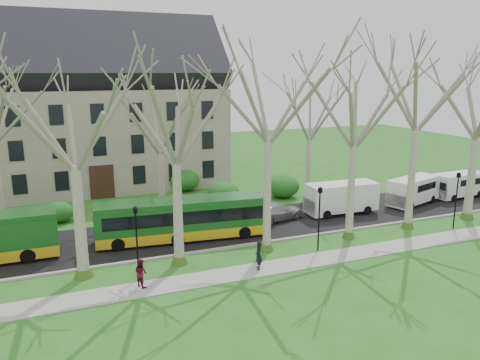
{
  "coord_description": "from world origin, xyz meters",
  "views": [
    {
      "loc": [
        -9.95,
        -26.49,
        11.75
      ],
      "look_at": [
        1.95,
        3.0,
        4.34
      ],
      "focal_mm": 35.0,
      "sensor_mm": 36.0,
      "label": 1
    }
  ],
  "objects_px": {
    "van_c": "(459,185)",
    "van_a": "(341,198)",
    "bus_follow": "(183,219)",
    "pedestrian_a": "(259,255)",
    "sedan": "(276,212)",
    "pedestrian_b": "(141,273)",
    "van_b": "(413,191)"
  },
  "relations": [
    {
      "from": "bus_follow",
      "to": "pedestrian_a",
      "type": "distance_m",
      "value": 7.4
    },
    {
      "from": "pedestrian_b",
      "to": "van_b",
      "type": "bearing_deg",
      "value": -103.26
    },
    {
      "from": "van_c",
      "to": "pedestrian_b",
      "type": "xyz_separation_m",
      "value": [
        -31.43,
        -7.73,
        -0.36
      ]
    },
    {
      "from": "pedestrian_b",
      "to": "bus_follow",
      "type": "bearing_deg",
      "value": -62.23
    },
    {
      "from": "van_c",
      "to": "van_a",
      "type": "bearing_deg",
      "value": 177.21
    },
    {
      "from": "sedan",
      "to": "van_c",
      "type": "relative_size",
      "value": 0.9
    },
    {
      "from": "van_a",
      "to": "sedan",
      "type": "bearing_deg",
      "value": 178.76
    },
    {
      "from": "sedan",
      "to": "van_c",
      "type": "xyz_separation_m",
      "value": [
        19.21,
        -0.21,
        0.47
      ]
    },
    {
      "from": "bus_follow",
      "to": "van_b",
      "type": "xyz_separation_m",
      "value": [
        21.5,
        0.94,
        -0.29
      ]
    },
    {
      "from": "bus_follow",
      "to": "van_a",
      "type": "xyz_separation_m",
      "value": [
        13.92,
        0.98,
        -0.2
      ]
    },
    {
      "from": "sedan",
      "to": "pedestrian_b",
      "type": "relative_size",
      "value": 3.01
    },
    {
      "from": "pedestrian_a",
      "to": "pedestrian_b",
      "type": "xyz_separation_m",
      "value": [
        -7.02,
        0.28,
        -0.08
      ]
    },
    {
      "from": "van_a",
      "to": "pedestrian_b",
      "type": "xyz_separation_m",
      "value": [
        -18.12,
        -7.51,
        -0.5
      ]
    },
    {
      "from": "bus_follow",
      "to": "pedestrian_a",
      "type": "bearing_deg",
      "value": -61.51
    },
    {
      "from": "bus_follow",
      "to": "sedan",
      "type": "xyz_separation_m",
      "value": [
        8.02,
        1.41,
        -0.8
      ]
    },
    {
      "from": "van_a",
      "to": "bus_follow",
      "type": "bearing_deg",
      "value": -173.03
    },
    {
      "from": "bus_follow",
      "to": "van_b",
      "type": "bearing_deg",
      "value": 8.57
    },
    {
      "from": "pedestrian_a",
      "to": "pedestrian_b",
      "type": "bearing_deg",
      "value": -74.44
    },
    {
      "from": "bus_follow",
      "to": "van_c",
      "type": "height_order",
      "value": "bus_follow"
    },
    {
      "from": "sedan",
      "to": "van_a",
      "type": "height_order",
      "value": "van_a"
    },
    {
      "from": "van_a",
      "to": "pedestrian_b",
      "type": "relative_size",
      "value": 3.71
    },
    {
      "from": "bus_follow",
      "to": "van_a",
      "type": "bearing_deg",
      "value": 10.09
    },
    {
      "from": "bus_follow",
      "to": "pedestrian_a",
      "type": "relative_size",
      "value": 6.82
    },
    {
      "from": "van_c",
      "to": "pedestrian_a",
      "type": "height_order",
      "value": "van_c"
    },
    {
      "from": "pedestrian_b",
      "to": "pedestrian_a",
      "type": "bearing_deg",
      "value": -121.78
    },
    {
      "from": "sedan",
      "to": "pedestrian_a",
      "type": "height_order",
      "value": "pedestrian_a"
    },
    {
      "from": "van_a",
      "to": "van_c",
      "type": "bearing_deg",
      "value": 3.87
    },
    {
      "from": "van_b",
      "to": "pedestrian_b",
      "type": "relative_size",
      "value": 3.45
    },
    {
      "from": "pedestrian_a",
      "to": "van_b",
      "type": "bearing_deg",
      "value": 130.42
    },
    {
      "from": "van_a",
      "to": "pedestrian_a",
      "type": "height_order",
      "value": "van_a"
    },
    {
      "from": "van_b",
      "to": "bus_follow",
      "type": "bearing_deg",
      "value": 164.79
    },
    {
      "from": "bus_follow",
      "to": "van_b",
      "type": "distance_m",
      "value": 21.52
    }
  ]
}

